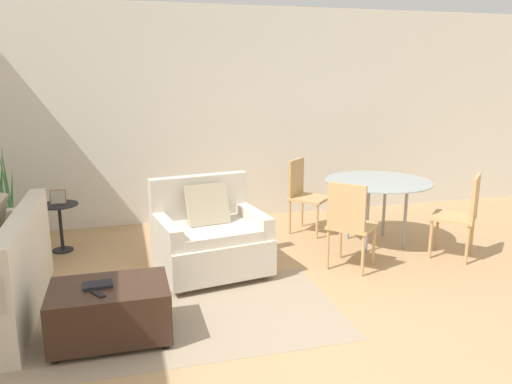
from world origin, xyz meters
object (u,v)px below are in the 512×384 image
at_px(ottoman, 110,310).
at_px(dining_table, 378,187).
at_px(tv_remote_primary, 98,294).
at_px(armchair, 210,238).
at_px(side_table, 60,218).
at_px(book_stack, 98,285).
at_px(potted_plant, 9,232).
at_px(dining_chair_near_left, 349,220).
at_px(dining_chair_near_right, 463,211).
at_px(dining_chair_far_left, 303,191).
at_px(picture_frame, 58,197).

bearing_deg(ottoman, dining_table, 25.97).
height_order(tv_remote_primary, dining_table, dining_table).
xyz_separation_m(armchair, side_table, (-1.47, 1.03, 0.02)).
bearing_deg(book_stack, potted_plant, 115.74).
distance_m(ottoman, side_table, 2.16).
relative_size(tv_remote_primary, side_table, 0.27).
distance_m(armchair, ottoman, 1.41).
distance_m(dining_chair_near_left, dining_chair_near_right, 1.29).
relative_size(potted_plant, dining_table, 1.04).
distance_m(ottoman, book_stack, 0.22).
bearing_deg(dining_chair_near_right, side_table, 162.17).
bearing_deg(tv_remote_primary, dining_chair_far_left, 43.14).
xyz_separation_m(ottoman, tv_remote_primary, (-0.07, -0.12, 0.19)).
bearing_deg(dining_table, armchair, -169.62).
height_order(tv_remote_primary, dining_chair_near_right, dining_chair_near_right).
distance_m(armchair, book_stack, 1.44).
xyz_separation_m(armchair, potted_plant, (-1.98, 1.01, -0.08)).
xyz_separation_m(tv_remote_primary, dining_chair_far_left, (2.33, 2.18, 0.09)).
height_order(ottoman, book_stack, book_stack).
bearing_deg(armchair, dining_chair_near_right, -6.15).
relative_size(ottoman, book_stack, 3.98).
distance_m(armchair, potted_plant, 2.23).
bearing_deg(ottoman, book_stack, 168.65).
bearing_deg(potted_plant, book_stack, -64.26).
distance_m(picture_frame, dining_chair_near_right, 4.31).
height_order(dining_table, dining_chair_near_left, dining_chair_near_left).
relative_size(book_stack, tv_remote_primary, 1.46).
distance_m(potted_plant, dining_chair_near_left, 3.57).
distance_m(armchair, side_table, 1.80).
relative_size(armchair, dining_chair_far_left, 1.25).
xyz_separation_m(tv_remote_primary, side_table, (-0.48, 2.21, -0.05)).
bearing_deg(side_table, dining_chair_near_right, -17.83).
bearing_deg(potted_plant, picture_frame, 3.08).
distance_m(side_table, dining_chair_near_right, 4.31).
bearing_deg(side_table, potted_plant, -176.91).
bearing_deg(side_table, dining_chair_near_left, -25.16).
xyz_separation_m(dining_table, dining_chair_near_right, (0.65, -0.65, -0.15)).
xyz_separation_m(tv_remote_primary, picture_frame, (-0.48, 2.21, 0.19)).
xyz_separation_m(book_stack, side_table, (-0.47, 2.07, -0.05)).
height_order(picture_frame, dining_chair_far_left, dining_chair_far_left).
distance_m(dining_chair_near_left, dining_chair_far_left, 1.29).
xyz_separation_m(book_stack, picture_frame, (-0.47, 2.07, 0.18)).
bearing_deg(potted_plant, dining_chair_near_left, -21.24).
xyz_separation_m(dining_chair_near_left, dining_chair_near_right, (1.29, 0.00, 0.00)).
bearing_deg(ottoman, armchair, 48.74).
height_order(book_stack, picture_frame, picture_frame).
distance_m(ottoman, dining_table, 3.26).
height_order(ottoman, picture_frame, picture_frame).
xyz_separation_m(book_stack, dining_chair_far_left, (2.33, 2.05, 0.09)).
height_order(dining_table, dining_chair_far_left, dining_chair_far_left).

